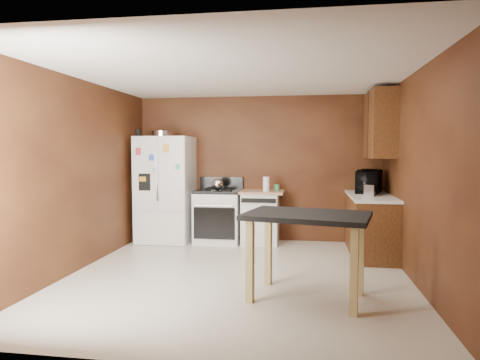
% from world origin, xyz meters
% --- Properties ---
extents(floor, '(4.50, 4.50, 0.00)m').
position_xyz_m(floor, '(0.00, 0.00, 0.00)').
color(floor, beige).
rests_on(floor, ground).
extents(ceiling, '(4.50, 4.50, 0.00)m').
position_xyz_m(ceiling, '(0.00, 0.00, 2.50)').
color(ceiling, white).
rests_on(ceiling, ground).
extents(wall_back, '(4.20, 0.00, 4.20)m').
position_xyz_m(wall_back, '(0.00, 2.25, 1.25)').
color(wall_back, '#583117').
rests_on(wall_back, ground).
extents(wall_front, '(4.20, 0.00, 4.20)m').
position_xyz_m(wall_front, '(0.00, -2.25, 1.25)').
color(wall_front, '#583117').
rests_on(wall_front, ground).
extents(wall_left, '(0.00, 4.50, 4.50)m').
position_xyz_m(wall_left, '(-2.10, 0.00, 1.25)').
color(wall_left, '#583117').
rests_on(wall_left, ground).
extents(wall_right, '(0.00, 4.50, 4.50)m').
position_xyz_m(wall_right, '(2.10, 0.00, 1.25)').
color(wall_right, '#583117').
rests_on(wall_right, ground).
extents(roasting_pan, '(0.38, 0.38, 0.10)m').
position_xyz_m(roasting_pan, '(-1.58, 1.85, 1.85)').
color(roasting_pan, silver).
rests_on(roasting_pan, refrigerator).
extents(pen_cup, '(0.08, 0.08, 0.12)m').
position_xyz_m(pen_cup, '(-1.97, 1.73, 1.86)').
color(pen_cup, black).
rests_on(pen_cup, refrigerator).
extents(kettle, '(0.20, 0.20, 0.20)m').
position_xyz_m(kettle, '(-0.63, 1.82, 1.00)').
color(kettle, silver).
rests_on(kettle, gas_range).
extents(paper_towel, '(0.13, 0.13, 0.24)m').
position_xyz_m(paper_towel, '(0.19, 1.80, 1.01)').
color(paper_towel, white).
rests_on(paper_towel, dishwasher).
extents(green_canister, '(0.12, 0.12, 0.10)m').
position_xyz_m(green_canister, '(0.35, 2.01, 0.94)').
color(green_canister, '#3C9C58').
rests_on(green_canister, dishwasher).
extents(toaster, '(0.20, 0.26, 0.17)m').
position_xyz_m(toaster, '(1.76, 1.32, 0.98)').
color(toaster, silver).
rests_on(toaster, right_cabinets).
extents(microwave, '(0.56, 0.69, 0.33)m').
position_xyz_m(microwave, '(1.81, 1.78, 1.06)').
color(microwave, black).
rests_on(microwave, right_cabinets).
extents(refrigerator, '(0.90, 0.80, 1.80)m').
position_xyz_m(refrigerator, '(-1.55, 1.86, 0.90)').
color(refrigerator, white).
rests_on(refrigerator, ground).
extents(gas_range, '(0.76, 0.68, 1.10)m').
position_xyz_m(gas_range, '(-0.64, 1.92, 0.46)').
color(gas_range, white).
rests_on(gas_range, ground).
extents(dishwasher, '(0.78, 0.63, 0.89)m').
position_xyz_m(dishwasher, '(0.08, 1.95, 0.45)').
color(dishwasher, white).
rests_on(dishwasher, ground).
extents(right_cabinets, '(0.63, 1.58, 2.45)m').
position_xyz_m(right_cabinets, '(1.84, 1.48, 0.91)').
color(right_cabinets, brown).
rests_on(right_cabinets, ground).
extents(island, '(1.41, 1.09, 0.91)m').
position_xyz_m(island, '(0.85, -0.67, 0.77)').
color(island, black).
rests_on(island, ground).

